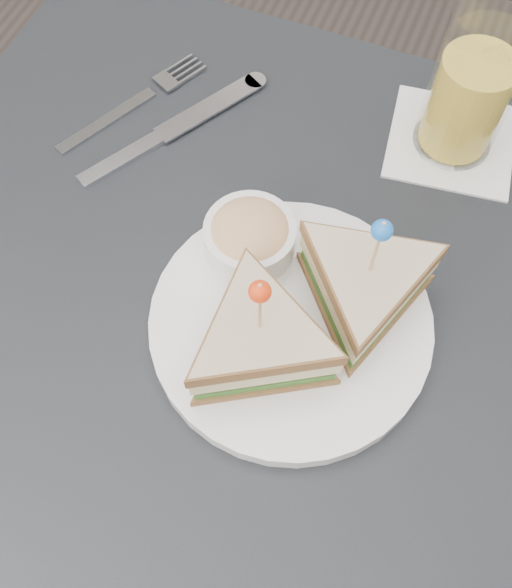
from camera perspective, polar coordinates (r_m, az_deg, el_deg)
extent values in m
plane|color=#3F3833|center=(1.34, -0.58, -16.05)|extent=(3.50, 3.50, 0.00)
cube|color=black|center=(0.63, -1.18, -3.14)|extent=(0.80, 0.80, 0.03)
cylinder|color=black|center=(1.21, -10.04, 9.52)|extent=(0.04, 0.04, 0.72)
cylinder|color=white|center=(0.61, 3.01, -2.72)|extent=(0.26, 0.26, 0.02)
cylinder|color=white|center=(0.60, 3.05, -2.32)|extent=(0.26, 0.26, 0.00)
cylinder|color=#E2AD82|center=(0.50, 0.32, -1.42)|extent=(0.00, 0.00, 0.08)
sphere|color=#FF3B10|center=(0.47, 0.34, 0.21)|extent=(0.02, 0.02, 0.02)
cylinder|color=#E2AD82|center=(0.53, 10.36, 3.68)|extent=(0.00, 0.00, 0.08)
sphere|color=blue|center=(0.51, 10.92, 5.47)|extent=(0.02, 0.02, 0.02)
cylinder|color=white|center=(0.62, -0.53, 4.77)|extent=(0.09, 0.09, 0.04)
ellipsoid|color=#E0B772|center=(0.61, -0.54, 5.44)|extent=(0.08, 0.08, 0.03)
cube|color=#B5BBC0|center=(0.77, -12.86, 14.49)|extent=(0.07, 0.12, 0.00)
cube|color=#B5BBC0|center=(0.80, -7.83, 17.85)|extent=(0.03, 0.03, 0.00)
cube|color=silver|center=(0.73, -11.33, 11.58)|extent=(0.07, 0.11, 0.01)
cube|color=silver|center=(0.76, -4.15, 15.86)|extent=(0.09, 0.13, 0.00)
cylinder|color=silver|center=(0.79, -0.04, 18.09)|extent=(0.03, 0.03, 0.00)
cube|color=white|center=(0.76, 16.62, 12.62)|extent=(0.15, 0.15, 0.00)
cylinder|color=gold|center=(0.72, 17.86, 15.57)|extent=(0.08, 0.08, 0.11)
cylinder|color=white|center=(0.70, 18.46, 16.99)|extent=(0.09, 0.09, 0.17)
cube|color=white|center=(0.70, 20.00, 18.47)|extent=(0.03, 0.03, 0.02)
cube|color=white|center=(0.69, 17.73, 17.92)|extent=(0.02, 0.02, 0.02)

